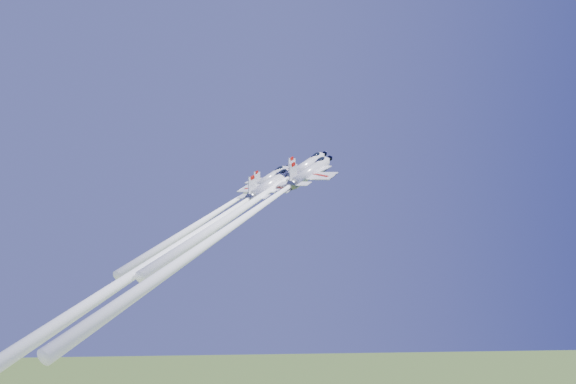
{
  "coord_description": "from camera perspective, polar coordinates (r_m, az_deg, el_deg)",
  "views": [
    {
      "loc": [
        -8.24,
        -119.49,
        82.1
      ],
      "look_at": [
        0.0,
        0.0,
        88.7
      ],
      "focal_mm": 40.0,
      "sensor_mm": 36.0,
      "label": 1
    }
  ],
  "objects": [
    {
      "name": "jet_right",
      "position": [
        97.39,
        -4.35,
        -2.61
      ],
      "size": [
        30.06,
        45.48,
        51.77
      ],
      "rotation": [
        0.39,
        0.04,
        -0.58
      ],
      "color": "white"
    },
    {
      "name": "jet_lead",
      "position": [
        108.43,
        -2.6,
        -0.51
      ],
      "size": [
        24.79,
        37.26,
        39.57
      ],
      "rotation": [
        0.39,
        0.04,
        -0.58
      ],
      "color": "white"
    },
    {
      "name": "jet_left",
      "position": [
        110.44,
        -5.69,
        -1.37
      ],
      "size": [
        21.58,
        32.49,
        35.09
      ],
      "rotation": [
        0.39,
        0.04,
        -0.58
      ],
      "color": "white"
    },
    {
      "name": "jet_slot",
      "position": [
        95.74,
        -8.79,
        -4.08
      ],
      "size": [
        29.79,
        45.12,
        52.05
      ],
      "rotation": [
        0.39,
        0.04,
        -0.58
      ],
      "color": "white"
    }
  ]
}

